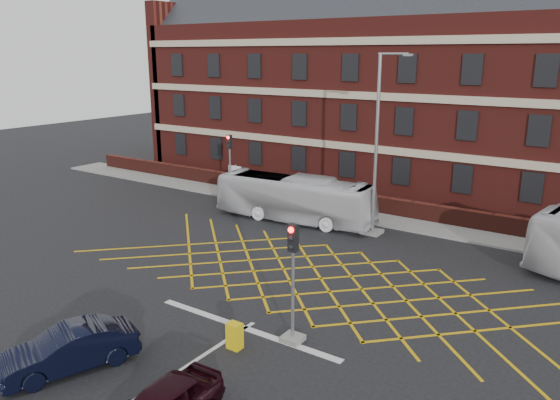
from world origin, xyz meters
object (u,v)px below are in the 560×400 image
Objects in this scene: traffic_light_near at (293,295)px; direction_signs at (235,176)px; traffic_light_far at (230,171)px; bus_left at (294,198)px; car_navy at (69,349)px; utility_cabinet at (235,336)px; street_lamp at (376,174)px.

traffic_light_near reaches higher than direction_signs.
traffic_light_near and traffic_light_far have the same top height.
bus_left reaches higher than car_navy.
traffic_light_far is (-7.07, 2.64, 0.39)m from bus_left.
utility_cabinet is at bearing -51.31° from direction_signs.
bus_left is at bearing -22.29° from direction_signs.
traffic_light_far reaches higher than bus_left.
street_lamp reaches higher than traffic_light_far.
bus_left is 1.01× the size of street_lamp.
car_navy is 22.32m from direction_signs.
traffic_light_near reaches higher than bus_left.
traffic_light_near is at bearing 47.31° from utility_cabinet.
traffic_light_near is 1.00× the size of traffic_light_far.
bus_left is 2.30× the size of traffic_light_near.
car_navy is 0.98× the size of traffic_light_far.
traffic_light_near is 2.41m from utility_cabinet.
utility_cabinet is (-1.37, -1.49, -1.30)m from traffic_light_near.
street_lamp reaches higher than car_navy.
car_navy is 7.37m from traffic_light_near.
street_lamp is at bearing 103.84° from car_navy.
bus_left is 2.30× the size of traffic_light_far.
traffic_light_far is at bearing 135.16° from traffic_light_near.
car_navy is at bearing -175.31° from bus_left.
traffic_light_far is 21.02m from utility_cabinet.
bus_left is at bearing 115.03° from utility_cabinet.
car_navy is 0.98× the size of traffic_light_near.
bus_left is 2.34× the size of car_navy.
direction_signs is 20.86m from utility_cabinet.
traffic_light_near is at bearing 68.76° from car_navy.
car_navy is at bearing -64.78° from direction_signs.
traffic_light_far is at bearing 169.40° from street_lamp.
bus_left is 14.28m from traffic_light_near.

